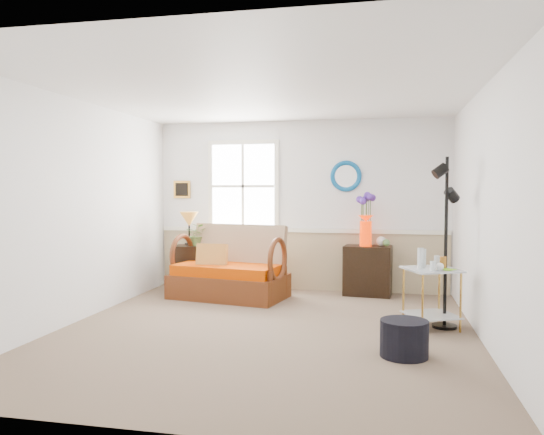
% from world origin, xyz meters
% --- Properties ---
extents(floor, '(4.50, 5.00, 0.01)m').
position_xyz_m(floor, '(0.00, 0.00, 0.00)').
color(floor, '#806853').
rests_on(floor, ground).
extents(ceiling, '(4.50, 5.00, 0.01)m').
position_xyz_m(ceiling, '(0.00, 0.00, 2.60)').
color(ceiling, white).
rests_on(ceiling, walls).
extents(walls, '(4.51, 5.01, 2.60)m').
position_xyz_m(walls, '(0.00, 0.00, 1.30)').
color(walls, white).
rests_on(walls, floor).
extents(wainscot, '(4.46, 0.02, 0.90)m').
position_xyz_m(wainscot, '(0.00, 2.48, 0.45)').
color(wainscot, tan).
rests_on(wainscot, walls).
extents(chair_rail, '(4.46, 0.04, 0.06)m').
position_xyz_m(chair_rail, '(0.00, 2.47, 0.92)').
color(chair_rail, white).
rests_on(chair_rail, walls).
extents(window, '(1.14, 0.06, 1.44)m').
position_xyz_m(window, '(-0.90, 2.47, 1.60)').
color(window, white).
rests_on(window, walls).
extents(picture, '(0.28, 0.03, 0.28)m').
position_xyz_m(picture, '(-1.92, 2.48, 1.55)').
color(picture, '#B77F2A').
rests_on(picture, walls).
extents(mirror, '(0.47, 0.07, 0.47)m').
position_xyz_m(mirror, '(0.70, 2.48, 1.75)').
color(mirror, '#167BC9').
rests_on(mirror, walls).
extents(loveseat, '(1.72, 1.16, 1.03)m').
position_xyz_m(loveseat, '(-0.90, 1.65, 0.52)').
color(loveseat, '#5C2817').
rests_on(loveseat, floor).
extents(throw_pillow, '(0.44, 0.12, 0.44)m').
position_xyz_m(throw_pillow, '(-1.13, 1.57, 0.56)').
color(throw_pillow, '#BC611C').
rests_on(throw_pillow, loveseat).
extents(lamp_stand, '(0.42, 0.42, 0.69)m').
position_xyz_m(lamp_stand, '(-1.68, 2.08, 0.35)').
color(lamp_stand, black).
rests_on(lamp_stand, floor).
extents(table_lamp, '(0.37, 0.37, 0.52)m').
position_xyz_m(table_lamp, '(-1.65, 2.06, 0.95)').
color(table_lamp, '#C37F29').
rests_on(table_lamp, lamp_stand).
extents(potted_plant, '(0.31, 0.34, 0.26)m').
position_xyz_m(potted_plant, '(-1.53, 2.08, 0.82)').
color(potted_plant, '#568041').
rests_on(potted_plant, lamp_stand).
extents(cabinet, '(0.71, 0.50, 0.72)m').
position_xyz_m(cabinet, '(1.04, 2.26, 0.36)').
color(cabinet, black).
rests_on(cabinet, floor).
extents(flower_vase, '(0.26, 0.26, 0.76)m').
position_xyz_m(flower_vase, '(1.01, 2.22, 1.10)').
color(flower_vase, '#EE2A00').
rests_on(flower_vase, cabinet).
extents(side_table, '(0.70, 0.70, 0.67)m').
position_xyz_m(side_table, '(1.79, 0.50, 0.34)').
color(side_table, '#B68A37').
rests_on(side_table, floor).
extents(tabletop_items, '(0.54, 0.54, 0.23)m').
position_xyz_m(tabletop_items, '(1.81, 0.50, 0.79)').
color(tabletop_items, silver).
rests_on(tabletop_items, side_table).
extents(floor_lamp, '(0.35, 0.35, 1.91)m').
position_xyz_m(floor_lamp, '(1.94, 0.56, 0.95)').
color(floor_lamp, black).
rests_on(floor_lamp, floor).
extents(ottoman, '(0.57, 0.57, 0.34)m').
position_xyz_m(ottoman, '(1.46, -0.60, 0.17)').
color(ottoman, black).
rests_on(ottoman, floor).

